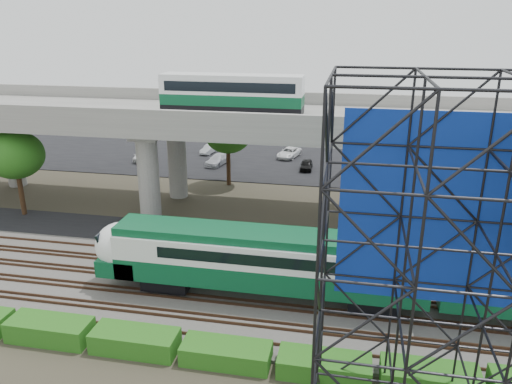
# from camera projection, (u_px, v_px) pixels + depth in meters

# --- Properties ---
(ground) EXTENTS (140.00, 140.00, 0.00)m
(ground) POSITION_uv_depth(u_px,v_px,m) (228.00, 314.00, 29.93)
(ground) COLOR #474233
(ground) RESTS_ON ground
(ballast_bed) EXTENTS (90.00, 12.00, 0.20)m
(ballast_bed) POSITION_uv_depth(u_px,v_px,m) (236.00, 295.00, 31.75)
(ballast_bed) COLOR slate
(ballast_bed) RESTS_ON ground
(service_road) EXTENTS (90.00, 5.00, 0.08)m
(service_road) POSITION_uv_depth(u_px,v_px,m) (261.00, 241.00, 39.64)
(service_road) COLOR black
(service_road) RESTS_ON ground
(parking_lot) EXTENTS (90.00, 18.00, 0.08)m
(parking_lot) POSITION_uv_depth(u_px,v_px,m) (296.00, 162.00, 61.41)
(parking_lot) COLOR black
(parking_lot) RESTS_ON ground
(harbor_water) EXTENTS (140.00, 40.00, 0.03)m
(harbor_water) POSITION_uv_depth(u_px,v_px,m) (312.00, 127.00, 81.80)
(harbor_water) COLOR slate
(harbor_water) RESTS_ON ground
(rail_tracks) EXTENTS (90.00, 9.52, 0.16)m
(rail_tracks) POSITION_uv_depth(u_px,v_px,m) (236.00, 293.00, 31.69)
(rail_tracks) COLOR #472D1E
(rail_tracks) RESTS_ON ballast_bed
(commuter_train) EXTENTS (29.30, 3.06, 4.30)m
(commuter_train) POSITION_uv_depth(u_px,v_px,m) (302.00, 262.00, 30.07)
(commuter_train) COLOR black
(commuter_train) RESTS_ON rail_tracks
(overpass) EXTENTS (80.00, 12.00, 12.40)m
(overpass) POSITION_uv_depth(u_px,v_px,m) (270.00, 126.00, 42.10)
(overpass) COLOR #9E9B93
(overpass) RESTS_ON ground
(scaffold_tower) EXTENTS (9.36, 6.36, 15.00)m
(scaffold_tower) POSITION_uv_depth(u_px,v_px,m) (446.00, 288.00, 18.18)
(scaffold_tower) COLOR black
(scaffold_tower) RESTS_ON ground
(hedge_strip) EXTENTS (34.60, 1.80, 1.20)m
(hedge_strip) POSITION_uv_depth(u_px,v_px,m) (226.00, 353.00, 25.57)
(hedge_strip) COLOR #1D5914
(hedge_strip) RESTS_ON ground
(trees) EXTENTS (40.94, 16.94, 7.69)m
(trees) POSITION_uv_depth(u_px,v_px,m) (221.00, 153.00, 43.93)
(trees) COLOR #382314
(trees) RESTS_ON ground
(suv) EXTENTS (5.28, 2.94, 1.40)m
(suv) POSITION_uv_depth(u_px,v_px,m) (195.00, 229.00, 40.04)
(suv) COLOR black
(suv) RESTS_ON service_road
(parked_cars) EXTENTS (37.48, 9.65, 1.28)m
(parked_cars) POSITION_uv_depth(u_px,v_px,m) (298.00, 159.00, 60.63)
(parked_cars) COLOR silver
(parked_cars) RESTS_ON parking_lot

